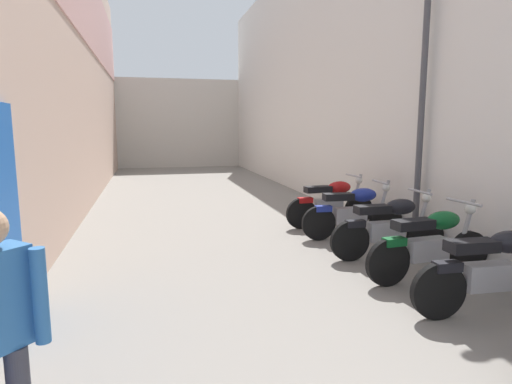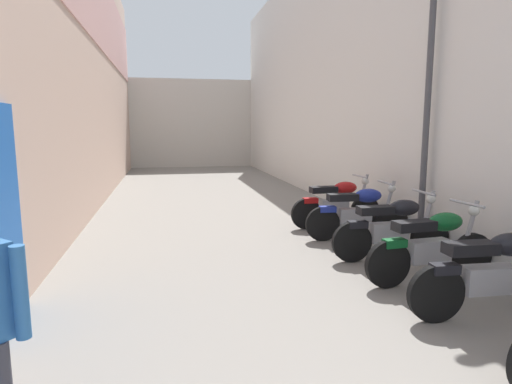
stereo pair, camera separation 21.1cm
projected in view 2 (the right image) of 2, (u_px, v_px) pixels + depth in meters
ground_plane at (237, 230)px, 8.31m from camera, size 38.38×38.38×0.00m
building_left at (75, 48)px, 9.02m from camera, size 0.45×22.38×7.14m
building_right at (349, 63)px, 10.35m from camera, size 0.45×22.38×6.93m
building_far_end at (190, 124)px, 21.72m from camera, size 8.80×2.00×4.20m
motorcycle_fourth at (494, 272)px, 4.41m from camera, size 1.85×0.58×1.04m
motorcycle_fifth at (433, 244)px, 5.43m from camera, size 1.85×0.58×1.04m
motorcycle_sixth at (393, 227)px, 6.38m from camera, size 1.85×0.58×1.04m
motorcycle_seventh at (358, 212)px, 7.51m from camera, size 1.85×0.58×1.04m
motorcycle_eighth at (337, 202)px, 8.44m from camera, size 1.85×0.58×1.04m
street_lamp at (423, 84)px, 6.69m from camera, size 0.79×0.18×4.47m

